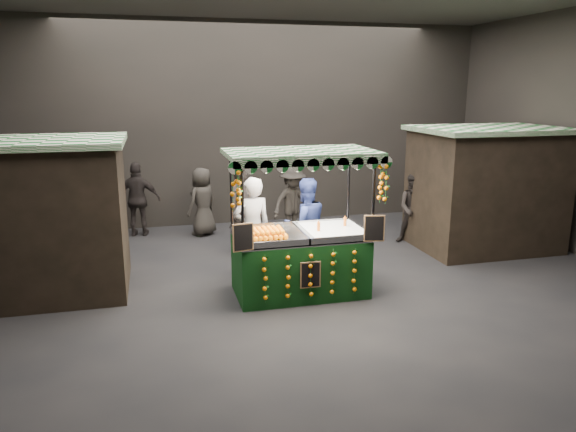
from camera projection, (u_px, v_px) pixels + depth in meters
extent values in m
plane|color=black|center=(307.00, 289.00, 9.30)|extent=(12.00, 12.00, 0.00)
cube|color=black|center=(252.00, 124.00, 13.42)|extent=(12.00, 0.10, 5.00)
cube|color=black|center=(497.00, 213.00, 4.00)|extent=(12.00, 0.10, 5.00)
cube|color=black|center=(36.00, 221.00, 8.89)|extent=(2.80, 2.00, 2.50)
cube|color=#12551D|center=(27.00, 142.00, 8.59)|extent=(3.00, 2.20, 0.10)
cube|color=black|center=(485.00, 191.00, 11.48)|extent=(2.80, 2.00, 2.50)
cube|color=#12551D|center=(490.00, 129.00, 11.17)|extent=(3.00, 2.20, 0.10)
cube|color=black|center=(300.00, 265.00, 9.03)|extent=(2.15, 1.17, 0.98)
cube|color=silver|center=(300.00, 236.00, 8.91)|extent=(2.15, 1.17, 0.04)
cylinder|color=black|center=(243.00, 239.00, 8.09)|extent=(0.05, 0.05, 2.35)
cylinder|color=black|center=(372.00, 230.00, 8.59)|extent=(0.05, 0.05, 2.35)
cylinder|color=black|center=(232.00, 222.00, 9.14)|extent=(0.05, 0.05, 2.35)
cylinder|color=black|center=(348.00, 215.00, 9.64)|extent=(0.05, 0.05, 2.35)
cube|color=#12551D|center=(300.00, 153.00, 8.58)|extent=(2.40, 1.42, 0.08)
cube|color=silver|center=(333.00, 231.00, 9.03)|extent=(0.96, 1.06, 0.08)
cube|color=black|center=(243.00, 237.00, 8.02)|extent=(0.33, 0.09, 0.43)
cube|color=black|center=(374.00, 228.00, 8.53)|extent=(0.33, 0.09, 0.43)
cube|color=black|center=(310.00, 275.00, 8.43)|extent=(0.33, 0.02, 0.43)
imported|color=gray|center=(252.00, 229.00, 9.61)|extent=(0.74, 0.54, 1.88)
imported|color=navy|center=(305.00, 226.00, 9.98)|extent=(0.94, 0.77, 1.79)
imported|color=black|center=(244.00, 210.00, 11.01)|extent=(0.80, 0.66, 1.90)
imported|color=black|center=(415.00, 209.00, 11.87)|extent=(0.95, 0.88, 1.57)
imported|color=black|center=(138.00, 199.00, 12.47)|extent=(1.07, 0.59, 1.73)
imported|color=#292521|center=(293.00, 203.00, 12.25)|extent=(1.22, 0.95, 1.66)
imported|color=#2E2A26|center=(203.00, 202.00, 12.54)|extent=(0.93, 0.88, 1.60)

